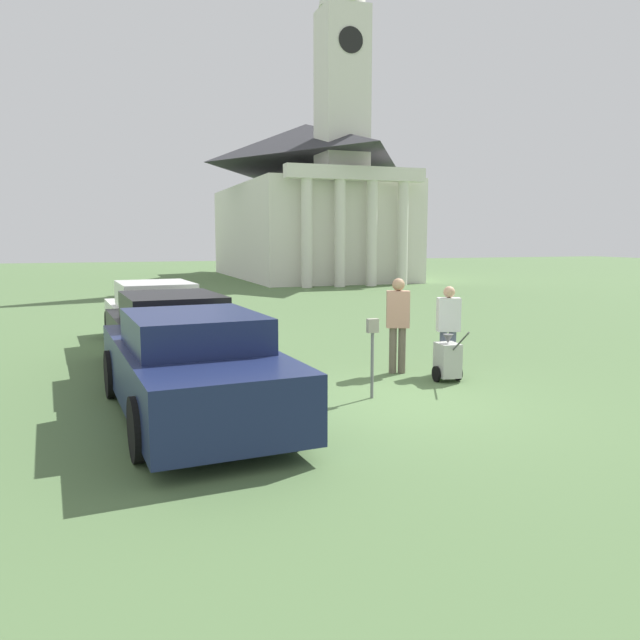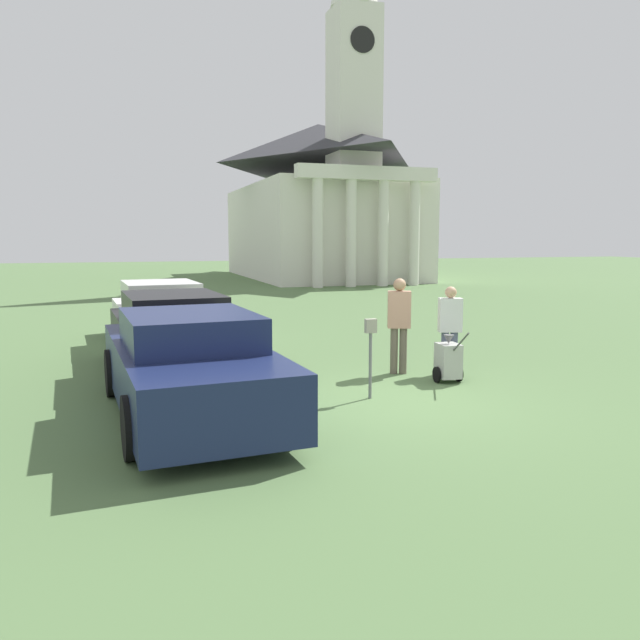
% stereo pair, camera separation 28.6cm
% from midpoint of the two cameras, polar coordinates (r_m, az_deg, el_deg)
% --- Properties ---
extents(ground_plane, '(120.00, 120.00, 0.00)m').
position_cam_midpoint_polar(ground_plane, '(9.90, 5.37, -7.33)').
color(ground_plane, '#517042').
extents(parked_car_navy, '(2.36, 5.21, 1.51)m').
position_cam_midpoint_polar(parked_car_navy, '(9.03, -12.51, -4.23)').
color(parked_car_navy, '#19234C').
rests_on(parked_car_navy, ground_plane).
extents(parked_car_black, '(2.24, 5.17, 1.54)m').
position_cam_midpoint_polar(parked_car_black, '(11.67, -14.13, -1.65)').
color(parked_car_black, black).
rests_on(parked_car_black, ground_plane).
extents(parked_car_white, '(2.24, 5.11, 1.52)m').
position_cam_midpoint_polar(parked_car_white, '(15.19, -15.39, 0.31)').
color(parked_car_white, silver).
rests_on(parked_car_white, ground_plane).
extents(parking_meter, '(0.18, 0.09, 1.27)m').
position_cam_midpoint_polar(parking_meter, '(9.84, 3.99, -2.08)').
color(parking_meter, slate).
rests_on(parking_meter, ground_plane).
extents(person_worker, '(0.47, 0.36, 1.79)m').
position_cam_midpoint_polar(person_worker, '(11.69, 6.44, 0.08)').
color(person_worker, '#665B4C').
rests_on(person_worker, ground_plane).
extents(person_supervisor, '(0.47, 0.33, 1.64)m').
position_cam_midpoint_polar(person_supervisor, '(11.87, 10.98, -0.38)').
color(person_supervisor, '#515670').
rests_on(person_supervisor, ground_plane).
extents(equipment_cart, '(0.49, 1.00, 1.00)m').
position_cam_midpoint_polar(equipment_cart, '(11.27, 10.88, -3.59)').
color(equipment_cart, '#B2B2AD').
rests_on(equipment_cart, ground_plane).
extents(church, '(9.18, 16.64, 23.11)m').
position_cam_midpoint_polar(church, '(40.13, -1.25, 11.67)').
color(church, silver).
rests_on(church, ground_plane).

